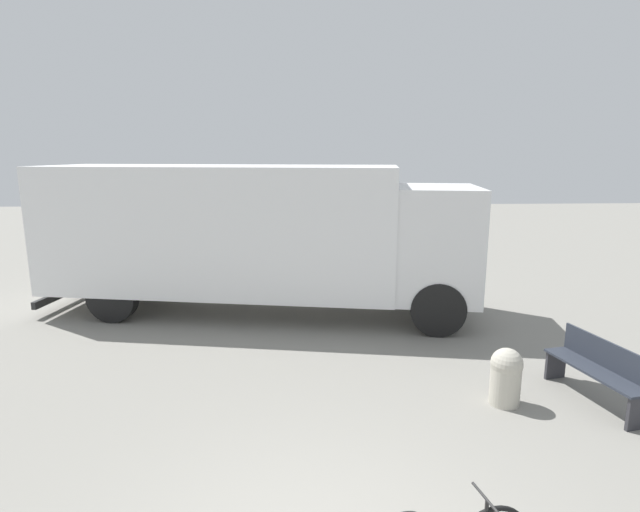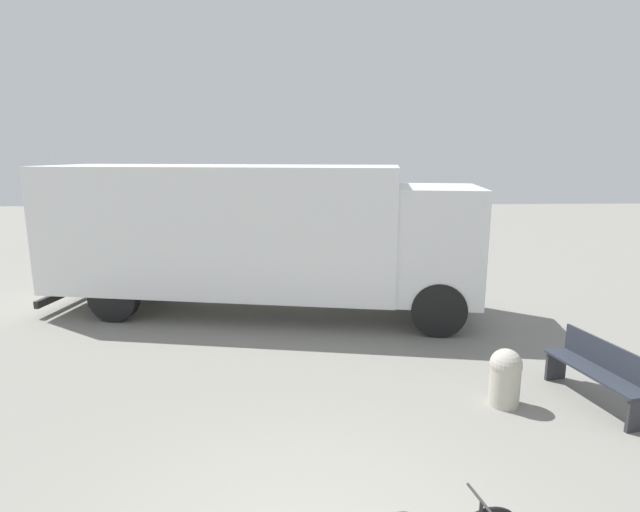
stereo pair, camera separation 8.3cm
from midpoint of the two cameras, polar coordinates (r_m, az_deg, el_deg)
The scene contains 3 objects.
delivery_truck at distance 10.84m, azimuth -7.89°, elevation 2.81°, with size 9.47×3.87×3.19m.
park_bench at distance 8.16m, azimuth 29.01°, elevation -11.20°, with size 0.70×1.67×0.88m.
bollard_near_bench at distance 7.56m, azimuth 20.17°, elevation -12.63°, with size 0.44×0.44×0.82m.
Camera 1 is at (-0.16, -3.54, 3.46)m, focal length 28.00 mm.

